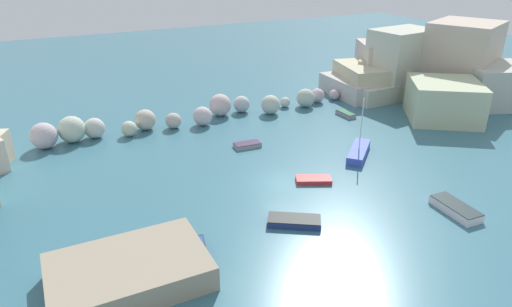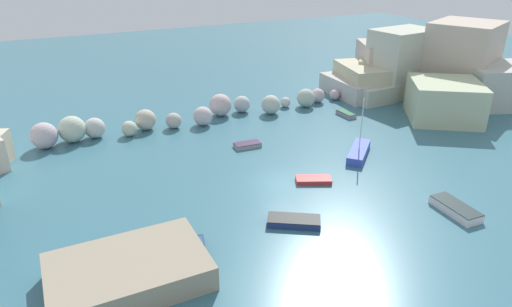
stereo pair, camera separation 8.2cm
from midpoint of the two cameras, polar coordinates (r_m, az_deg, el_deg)
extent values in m
plane|color=#3A6E7F|center=(38.15, 2.77, -3.67)|extent=(160.00, 160.00, 0.00)
cube|color=beige|center=(63.45, 17.55, 10.78)|extent=(8.41, 6.27, 8.39)
cube|color=beige|center=(61.27, 13.01, 7.79)|extent=(5.32, 8.19, 2.13)
cube|color=beige|center=(64.80, 24.14, 10.56)|extent=(10.76, 10.20, 9.47)
cube|color=beige|center=(55.79, 22.30, 6.12)|extent=(10.38, 10.43, 4.31)
cube|color=beige|center=(66.12, 16.23, 10.44)|extent=(10.40, 10.15, 6.11)
cube|color=beige|center=(61.97, 12.17, 8.14)|extent=(6.17, 9.00, 2.31)
cube|color=beige|center=(63.49, 27.48, 7.54)|extent=(9.59, 9.21, 4.92)
cube|color=beige|center=(62.74, 13.86, 8.95)|extent=(8.88, 9.58, 3.94)
cube|color=beige|center=(64.68, 15.46, 9.40)|extent=(7.89, 7.93, 4.30)
sphere|color=#C0AEB8|center=(48.63, -24.95, 2.01)|extent=(2.56, 2.56, 2.56)
sphere|color=beige|center=(49.11, -21.98, 2.80)|extent=(2.66, 2.66, 2.66)
sphere|color=beige|center=(49.49, -19.51, 3.00)|extent=(2.09, 2.09, 2.09)
sphere|color=beige|center=(48.97, -15.57, 2.99)|extent=(1.61, 1.61, 1.61)
sphere|color=beige|center=(50.19, -13.66, 4.10)|extent=(2.21, 2.21, 2.21)
sphere|color=#BAAFA4|center=(50.07, -10.29, 4.04)|extent=(1.69, 1.69, 1.69)
sphere|color=beige|center=(50.39, -6.71, 4.64)|extent=(2.08, 2.08, 2.08)
sphere|color=beige|center=(53.11, -4.53, 6.03)|extent=(2.54, 2.54, 2.54)
sphere|color=#B8BBC1|center=(54.26, -1.85, 6.16)|extent=(1.93, 1.93, 1.93)
sphere|color=beige|center=(53.63, 1.78, 6.10)|extent=(2.21, 2.21, 2.21)
sphere|color=beige|center=(56.18, 3.60, 6.40)|extent=(1.23, 1.23, 1.23)
sphere|color=#B3C1B1|center=(56.42, 6.14, 6.90)|extent=(2.21, 2.21, 2.21)
sphere|color=#C6AFB9|center=(58.30, 7.60, 7.17)|extent=(1.76, 1.76, 1.76)
sphere|color=#C4ABB6|center=(59.70, 9.69, 7.22)|extent=(1.31, 1.31, 1.31)
sphere|color=#B1AABE|center=(61.85, 12.10, 8.23)|extent=(2.56, 2.56, 2.56)
cube|color=gray|center=(28.27, -15.60, -14.00)|extent=(8.96, 5.94, 1.57)
cube|color=gray|center=(44.79, -1.13, 1.05)|extent=(2.66, 1.47, 0.37)
cube|color=#2F1B36|center=(44.70, -1.14, 1.30)|extent=(2.60, 1.44, 0.06)
cube|color=gray|center=(54.09, 11.06, 4.81)|extent=(1.10, 2.59, 0.42)
cube|color=#1D2234|center=(54.01, 11.08, 5.04)|extent=(1.08, 2.53, 0.06)
cube|color=#2D7047|center=(54.01, 11.08, 5.05)|extent=(0.94, 2.20, 0.08)
cube|color=white|center=(36.96, 23.52, -6.33)|extent=(1.82, 3.93, 0.60)
cube|color=#19282A|center=(36.81, 23.61, -5.88)|extent=(1.79, 3.85, 0.06)
cube|color=#3A50C1|center=(43.85, 12.60, 0.18)|extent=(4.73, 4.49, 0.77)
cylinder|color=silver|center=(42.81, 12.94, 3.60)|extent=(0.10, 0.10, 4.82)
cube|color=navy|center=(29.52, -7.44, -12.60)|extent=(2.21, 4.07, 0.52)
cube|color=#1C282D|center=(29.35, -7.47, -12.15)|extent=(2.17, 3.99, 0.06)
cube|color=#234C93|center=(29.34, -7.47, -12.13)|extent=(1.88, 3.46, 0.08)
cube|color=navy|center=(32.74, 4.69, -8.42)|extent=(3.97, 3.30, 0.45)
cube|color=black|center=(32.60, 4.70, -8.04)|extent=(3.89, 3.24, 0.06)
cube|color=red|center=(38.46, 7.12, -3.27)|extent=(3.19, 2.44, 0.39)
camera|label=1|loc=(0.04, -90.06, -0.03)|focal=32.15mm
camera|label=2|loc=(0.04, 89.94, 0.03)|focal=32.15mm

